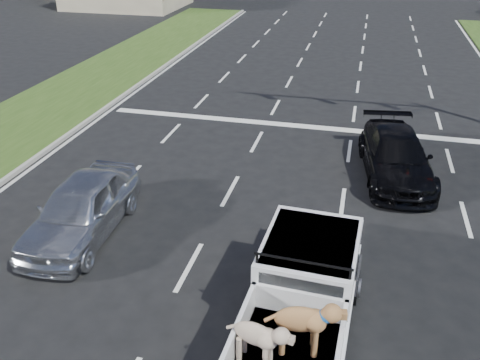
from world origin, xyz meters
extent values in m
plane|color=black|center=(0.00, 0.00, 0.00)|extent=(160.00, 160.00, 0.00)
cube|color=silver|center=(-5.25, 6.00, 0.01)|extent=(0.12, 60.00, 0.01)
cube|color=silver|center=(-1.75, 6.00, 0.01)|extent=(0.12, 60.00, 0.01)
cube|color=silver|center=(1.75, 6.00, 0.01)|extent=(0.12, 60.00, 0.01)
cube|color=silver|center=(5.25, 6.00, 0.01)|extent=(0.12, 60.00, 0.01)
cube|color=silver|center=(-8.80, 6.00, 0.01)|extent=(0.15, 60.00, 0.01)
cube|color=silver|center=(0.00, 10.00, 0.01)|extent=(17.00, 0.45, 0.01)
cube|color=#2A4415|center=(-11.50, 6.00, 0.05)|extent=(5.00, 60.00, 0.10)
cube|color=gray|center=(-9.05, 6.00, 0.07)|extent=(0.15, 60.00, 0.14)
cylinder|color=black|center=(0.39, -0.21, 0.39)|extent=(0.33, 0.80, 0.79)
cylinder|color=black|center=(2.19, -0.30, 0.39)|extent=(0.33, 0.80, 0.79)
cube|color=silver|center=(1.20, -2.12, 0.68)|extent=(2.23, 5.59, 0.54)
cube|color=silver|center=(1.26, -0.83, 1.40)|extent=(2.02, 2.48, 0.89)
cube|color=black|center=(1.21, -2.00, 1.43)|extent=(1.61, 0.11, 0.64)
cylinder|color=black|center=(1.21, -1.86, 2.05)|extent=(1.87, 0.14, 0.05)
cube|color=silver|center=(0.26, -3.30, 1.22)|extent=(0.21, 2.65, 0.54)
imported|color=silver|center=(-5.00, 0.75, 0.79)|extent=(2.02, 4.68, 1.57)
imported|color=black|center=(3.27, 6.28, 0.73)|extent=(2.70, 5.25, 1.46)
camera|label=1|loc=(1.89, -9.54, 7.79)|focal=38.00mm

